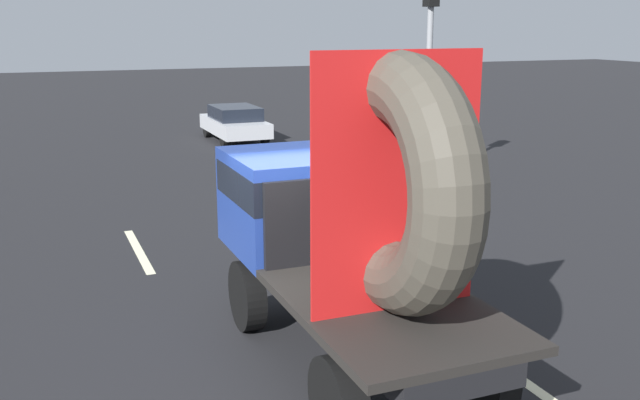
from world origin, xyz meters
name	(u,v)px	position (x,y,z in m)	size (l,w,h in m)	color
ground_plane	(316,349)	(0.00, 0.00, 0.00)	(120.00, 120.00, 0.00)	black
flatbed_truck	(344,216)	(0.23, -0.34, 1.87)	(2.02, 5.01, 3.88)	black
distant_sedan	(235,122)	(3.69, 16.96, 0.68)	(1.65, 3.86, 1.26)	black
traffic_light	(430,45)	(6.64, 8.57, 3.58)	(0.42, 0.36, 5.45)	gray
lane_dash_left_far	(139,250)	(-1.51, 5.14, 0.00)	(2.83, 0.16, 0.01)	beige
lane_dash_right_far	(308,229)	(1.96, 5.28, 0.00)	(2.53, 0.16, 0.01)	beige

